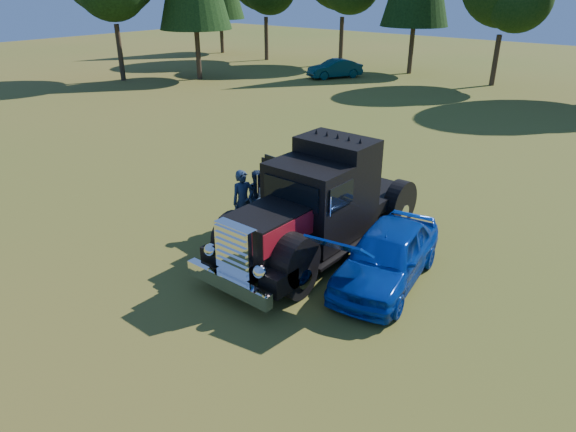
% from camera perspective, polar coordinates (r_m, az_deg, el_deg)
% --- Properties ---
extents(ground, '(120.00, 120.00, 0.00)m').
position_cam_1_polar(ground, '(13.66, -4.88, -5.19)').
color(ground, '#49601C').
rests_on(ground, ground).
extents(diamond_t_truck, '(3.38, 7.16, 3.00)m').
position_cam_1_polar(diamond_t_truck, '(13.66, 3.16, 0.88)').
color(diamond_t_truck, black).
rests_on(diamond_t_truck, ground).
extents(hotrod_coupe, '(2.39, 4.47, 1.89)m').
position_cam_1_polar(hotrod_coupe, '(12.71, 10.92, -4.27)').
color(hotrod_coupe, '#1A07A8').
rests_on(hotrod_coupe, ground).
extents(spectator_near, '(0.69, 0.82, 1.90)m').
position_cam_1_polar(spectator_near, '(14.93, -4.98, 1.59)').
color(spectator_near, '#20234B').
rests_on(spectator_near, ground).
extents(spectator_far, '(0.92, 1.04, 1.77)m').
position_cam_1_polar(spectator_far, '(15.28, -3.22, 1.93)').
color(spectator_far, '#1C2741').
rests_on(spectator_far, ground).
extents(distant_teal_car, '(3.27, 4.33, 1.37)m').
position_cam_1_polar(distant_teal_car, '(40.81, 5.22, 15.99)').
color(distant_teal_car, '#0A383D').
rests_on(distant_teal_car, ground).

